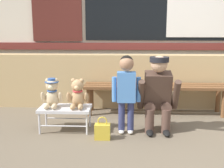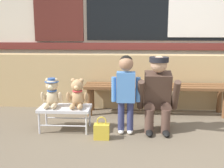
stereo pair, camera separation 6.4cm
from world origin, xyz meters
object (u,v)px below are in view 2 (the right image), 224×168
(small_display_bench, at_px, (65,110))
(child_standing, at_px, (126,86))
(wooden_bench_long, at_px, (156,89))
(adult_crouching, at_px, (158,94))
(handbag_on_ground, at_px, (102,131))
(teddy_bear_with_hat, at_px, (52,93))
(teddy_bear_plain, at_px, (77,94))

(small_display_bench, height_order, child_standing, child_standing)
(wooden_bench_long, xyz_separation_m, adult_crouching, (-0.03, -0.72, 0.11))
(handbag_on_ground, bearing_deg, adult_crouching, 24.92)
(child_standing, distance_m, handbag_on_ground, 0.60)
(child_standing, height_order, adult_crouching, child_standing)
(adult_crouching, xyz_separation_m, handbag_on_ground, (-0.67, -0.31, -0.38))
(teddy_bear_with_hat, distance_m, adult_crouching, 1.32)
(wooden_bench_long, distance_m, small_display_bench, 1.42)
(wooden_bench_long, xyz_separation_m, handbag_on_ground, (-0.70, -1.04, -0.28))
(wooden_bench_long, bearing_deg, adult_crouching, -92.64)
(teddy_bear_plain, xyz_separation_m, handbag_on_ground, (0.33, -0.28, -0.37))
(handbag_on_ground, bearing_deg, child_standing, 37.38)
(teddy_bear_with_hat, height_order, adult_crouching, adult_crouching)
(wooden_bench_long, relative_size, teddy_bear_plain, 5.78)
(adult_crouching, bearing_deg, child_standing, -165.51)
(teddy_bear_plain, bearing_deg, wooden_bench_long, 36.26)
(small_display_bench, xyz_separation_m, child_standing, (0.76, -0.07, 0.33))
(wooden_bench_long, relative_size, handbag_on_ground, 7.72)
(teddy_bear_plain, distance_m, child_standing, 0.62)
(teddy_bear_with_hat, xyz_separation_m, teddy_bear_plain, (0.32, -0.00, -0.01))
(small_display_bench, bearing_deg, teddy_bear_with_hat, 179.23)
(teddy_bear_plain, height_order, adult_crouching, adult_crouching)
(small_display_bench, height_order, adult_crouching, adult_crouching)
(teddy_bear_with_hat, bearing_deg, wooden_bench_long, 29.22)
(teddy_bear_plain, relative_size, child_standing, 0.38)
(adult_crouching, bearing_deg, wooden_bench_long, 87.36)
(teddy_bear_with_hat, xyz_separation_m, adult_crouching, (1.32, 0.03, 0.01))
(small_display_bench, relative_size, handbag_on_ground, 2.35)
(wooden_bench_long, xyz_separation_m, child_standing, (-0.43, -0.83, 0.22))
(teddy_bear_plain, xyz_separation_m, adult_crouching, (1.00, 0.03, 0.02))
(wooden_bench_long, height_order, adult_crouching, adult_crouching)
(teddy_bear_with_hat, bearing_deg, small_display_bench, -0.77)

